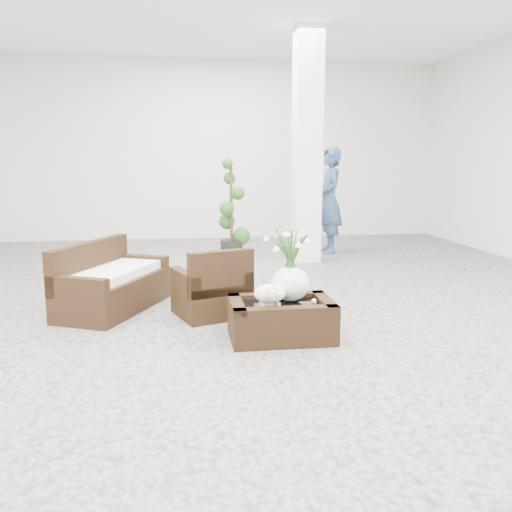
{
  "coord_description": "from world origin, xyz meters",
  "views": [
    {
      "loc": [
        -0.73,
        -5.21,
        1.55
      ],
      "look_at": [
        0.0,
        -0.1,
        0.62
      ],
      "focal_mm": 37.05,
      "sensor_mm": 36.0,
      "label": 1
    }
  ],
  "objects": [
    {
      "name": "ground",
      "position": [
        0.0,
        0.0,
        0.0
      ],
      "size": [
        11.0,
        11.0,
        0.0
      ],
      "primitive_type": "plane",
      "color": "gray",
      "rests_on": "ground"
    },
    {
      "name": "column",
      "position": [
        1.2,
        2.8,
        1.75
      ],
      "size": [
        0.4,
        0.4,
        3.5
      ],
      "primitive_type": "cube",
      "color": "white",
      "rests_on": "ground"
    },
    {
      "name": "coffee_table",
      "position": [
        0.12,
        -0.8,
        0.16
      ],
      "size": [
        0.9,
        0.6,
        0.31
      ],
      "primitive_type": "cube",
      "color": "black",
      "rests_on": "ground"
    },
    {
      "name": "sheep_figurine",
      "position": [
        0.0,
        -0.9,
        0.42
      ],
      "size": [
        0.28,
        0.23,
        0.21
      ],
      "primitive_type": "ellipsoid",
      "color": "white",
      "rests_on": "coffee_table"
    },
    {
      "name": "planter_narcissus",
      "position": [
        0.22,
        -0.7,
        0.71
      ],
      "size": [
        0.44,
        0.44,
        0.8
      ],
      "primitive_type": null,
      "color": "white",
      "rests_on": "coffee_table"
    },
    {
      "name": "tealight",
      "position": [
        0.42,
        -0.78,
        0.33
      ],
      "size": [
        0.04,
        0.04,
        0.03
      ],
      "primitive_type": "cylinder",
      "color": "white",
      "rests_on": "coffee_table"
    },
    {
      "name": "armchair",
      "position": [
        -0.45,
        0.01,
        0.35
      ],
      "size": [
        0.83,
        0.82,
        0.7
      ],
      "primitive_type": "cube",
      "rotation": [
        0.0,
        0.0,
        3.47
      ],
      "color": "black",
      "rests_on": "ground"
    },
    {
      "name": "loveseat",
      "position": [
        -1.45,
        0.34,
        0.36
      ],
      "size": [
        1.15,
        1.49,
        0.71
      ],
      "primitive_type": "cube",
      "rotation": [
        0.0,
        0.0,
        1.13
      ],
      "color": "black",
      "rests_on": "ground"
    },
    {
      "name": "topiary",
      "position": [
        0.1,
        3.46,
        0.78
      ],
      "size": [
        0.42,
        0.42,
        1.56
      ],
      "primitive_type": null,
      "color": "#234C18",
      "rests_on": "ground"
    },
    {
      "name": "shopper",
      "position": [
        1.77,
        3.48,
        0.89
      ],
      "size": [
        0.43,
        0.65,
        1.78
      ],
      "primitive_type": "imported",
      "rotation": [
        0.0,
        0.0,
        -1.58
      ],
      "color": "#324A6F",
      "rests_on": "ground"
    }
  ]
}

